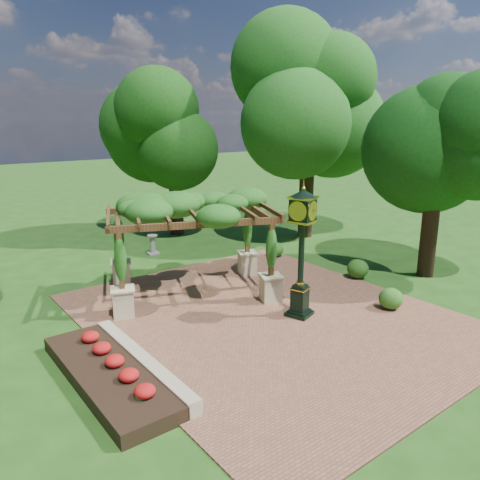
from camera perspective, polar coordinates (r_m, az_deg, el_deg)
ground at (r=14.31m, az=6.20°, el=-10.59°), size 120.00×120.00×0.00m
brick_plaza at (r=14.97m, az=3.54°, el=-9.26°), size 10.00×12.00×0.04m
border_wall at (r=12.25m, az=-11.84°, el=-14.40°), size 0.35×5.00×0.40m
flower_bed at (r=11.96m, az=-15.85°, el=-15.54°), size 1.50×5.00×0.36m
pedestal_clock at (r=14.31m, az=7.54°, el=-0.19°), size 1.02×1.02×4.09m
pergola at (r=16.10m, az=-6.02°, el=3.24°), size 6.55×5.40×3.55m
sundial at (r=21.79m, az=-10.59°, el=-0.71°), size 0.56×0.56×0.91m
shrub_front at (r=16.10m, az=17.91°, el=-6.80°), size 1.00×1.00×0.70m
shrub_mid at (r=18.75m, az=14.17°, el=-3.42°), size 1.02×1.02×0.74m
shrub_back at (r=21.04m, az=4.34°, el=-1.15°), size 0.92×0.92×0.65m
tree_north at (r=24.81m, az=-8.09°, el=13.46°), size 4.29×4.29×8.20m
tree_east_far at (r=24.35m, az=8.49°, el=16.70°), size 5.35×5.35×10.19m
tree_east_near at (r=19.23m, az=23.01°, el=10.35°), size 4.53×4.53×7.29m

